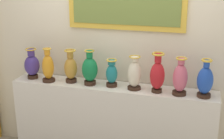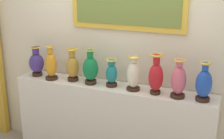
{
  "view_description": "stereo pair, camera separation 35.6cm",
  "coord_description": "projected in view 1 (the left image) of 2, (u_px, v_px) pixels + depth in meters",
  "views": [
    {
      "loc": [
        0.94,
        -3.26,
        2.27
      ],
      "look_at": [
        0.0,
        0.0,
        1.18
      ],
      "focal_mm": 51.7,
      "sensor_mm": 36.0,
      "label": 1
    },
    {
      "loc": [
        1.28,
        -3.15,
        2.27
      ],
      "look_at": [
        0.0,
        0.0,
        1.18
      ],
      "focal_mm": 51.7,
      "sensor_mm": 36.0,
      "label": 2
    }
  ],
  "objects": [
    {
      "name": "vase_sapphire",
      "position": [
        205.0,
        81.0,
        3.27
      ],
      "size": [
        0.16,
        0.16,
        0.41
      ],
      "color": "#382319",
      "rests_on": "display_shelf"
    },
    {
      "name": "vase_crimson",
      "position": [
        157.0,
        75.0,
        3.39
      ],
      "size": [
        0.15,
        0.15,
        0.43
      ],
      "color": "#382319",
      "rests_on": "display_shelf"
    },
    {
      "name": "vase_teal",
      "position": [
        112.0,
        74.0,
        3.57
      ],
      "size": [
        0.13,
        0.13,
        0.31
      ],
      "color": "#382319",
      "rests_on": "display_shelf"
    },
    {
      "name": "vase_indigo",
      "position": [
        32.0,
        65.0,
        3.83
      ],
      "size": [
        0.18,
        0.18,
        0.37
      ],
      "color": "#382319",
      "rests_on": "display_shelf"
    },
    {
      "name": "vase_rose",
      "position": [
        180.0,
        78.0,
        3.33
      ],
      "size": [
        0.15,
        0.15,
        0.4
      ],
      "color": "#382319",
      "rests_on": "display_shelf"
    },
    {
      "name": "vase_ivory",
      "position": [
        134.0,
        74.0,
        3.48
      ],
      "size": [
        0.15,
        0.15,
        0.37
      ],
      "color": "#382319",
      "rests_on": "display_shelf"
    },
    {
      "name": "vase_amber",
      "position": [
        48.0,
        67.0,
        3.72
      ],
      "size": [
        0.15,
        0.15,
        0.4
      ],
      "color": "#382319",
      "rests_on": "display_shelf"
    },
    {
      "name": "back_wall",
      "position": [
        118.0,
        31.0,
        3.66
      ],
      "size": [
        4.16,
        0.14,
        3.11
      ],
      "color": "beige",
      "rests_on": "ground_plane"
    },
    {
      "name": "vase_emerald",
      "position": [
        90.0,
        69.0,
        3.61
      ],
      "size": [
        0.18,
        0.18,
        0.4
      ],
      "color": "#382319",
      "rests_on": "display_shelf"
    },
    {
      "name": "vase_ochre",
      "position": [
        71.0,
        68.0,
        3.7
      ],
      "size": [
        0.15,
        0.15,
        0.39
      ],
      "color": "#382319",
      "rests_on": "display_shelf"
    },
    {
      "name": "display_shelf",
      "position": [
        112.0,
        125.0,
        3.78
      ],
      "size": [
        2.34,
        0.35,
        0.98
      ],
      "primitive_type": "cube",
      "color": "silver",
      "rests_on": "ground_plane"
    }
  ]
}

